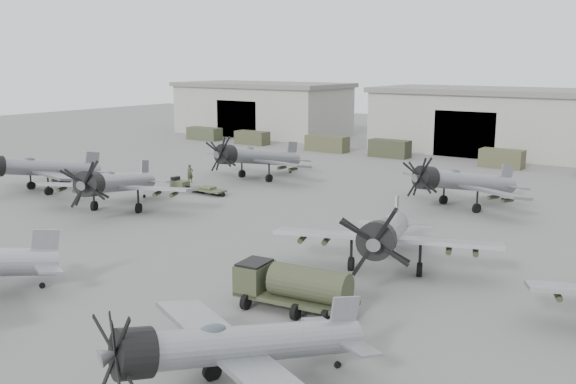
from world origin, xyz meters
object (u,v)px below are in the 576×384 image
fuel_tanker (294,285)px  aircraft_far_0 (254,157)px  aircraft_near_2 (228,347)px  ground_crew (190,174)px  tug_trailer (190,187)px  aircraft_mid_1 (114,183)px  aircraft_mid_0 (37,168)px  aircraft_mid_2 (386,234)px  aircraft_far_1 (460,181)px

fuel_tanker → aircraft_far_0: bearing=124.3°
fuel_tanker → aircraft_near_2: bearing=-77.7°
aircraft_near_2 → ground_crew: size_ratio=5.95×
tug_trailer → ground_crew: 4.52m
aircraft_mid_1 → aircraft_far_0: (0.37, 18.22, 0.02)m
aircraft_mid_0 → aircraft_mid_2: bearing=6.2°
aircraft_mid_2 → fuel_tanker: bearing=-118.0°
aircraft_mid_0 → aircraft_far_1: 38.98m
aircraft_mid_1 → tug_trailer: (-0.80, 9.75, -1.94)m
aircraft_mid_2 → ground_crew: bearing=134.3°
aircraft_near_2 → ground_crew: 43.80m
aircraft_far_1 → aircraft_mid_2: bearing=-57.6°
aircraft_mid_2 → aircraft_far_1: (-2.64, 19.05, -0.11)m
aircraft_far_1 → tug_trailer: 25.02m
aircraft_near_2 → ground_crew: (-31.23, 30.69, -1.16)m
aircraft_mid_1 → fuel_tanker: size_ratio=2.04×
aircraft_near_2 → aircraft_mid_1: size_ratio=0.87×
aircraft_near_2 → aircraft_far_0: bearing=150.8°
aircraft_mid_0 → aircraft_mid_1: size_ratio=0.99×
fuel_tanker → ground_crew: fuel_tanker is taller
aircraft_mid_0 → fuel_tanker: bearing=-5.6°
aircraft_near_2 → aircraft_mid_2: (-1.84, 16.33, 0.32)m
aircraft_near_2 → aircraft_far_1: size_ratio=0.91×
fuel_tanker → ground_crew: size_ratio=3.34×
aircraft_mid_0 → aircraft_mid_2: aircraft_mid_2 is taller
aircraft_far_1 → tug_trailer: aircraft_far_1 is taller
aircraft_far_0 → tug_trailer: size_ratio=2.12×
aircraft_mid_0 → fuel_tanker: (36.78, -10.26, -0.96)m
aircraft_mid_2 → ground_crew: (-29.39, 14.36, -1.48)m
aircraft_near_2 → tug_trailer: aircraft_near_2 is taller
tug_trailer → fuel_tanker: bearing=-36.7°
aircraft_far_0 → fuel_tanker: aircraft_far_0 is taller
aircraft_far_0 → fuel_tanker: 36.39m
aircraft_mid_0 → aircraft_far_0: 21.35m
tug_trailer → aircraft_mid_2: bearing=-22.7°
aircraft_mid_1 → aircraft_mid_2: bearing=-26.1°
aircraft_mid_0 → aircraft_mid_1: (12.43, -1.13, 0.09)m
aircraft_mid_2 → aircraft_far_0: bearing=122.4°
aircraft_far_1 → tug_trailer: bearing=-136.9°
aircraft_near_2 → aircraft_mid_0: size_ratio=0.88×
aircraft_far_1 → aircraft_near_2: bearing=-58.3°
aircraft_mid_2 → fuel_tanker: size_ratio=2.08×
aircraft_mid_1 → ground_crew: (-3.90, 13.01, -1.46)m
ground_crew → aircraft_far_1: bearing=-62.2°
aircraft_far_1 → ground_crew: size_ratio=6.53×
aircraft_mid_1 → tug_trailer: 9.97m
aircraft_near_2 → aircraft_mid_0: aircraft_mid_0 is taller
aircraft_near_2 → tug_trailer: size_ratio=1.79×
aircraft_far_1 → fuel_tanker: 26.89m
aircraft_far_0 → ground_crew: 6.90m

